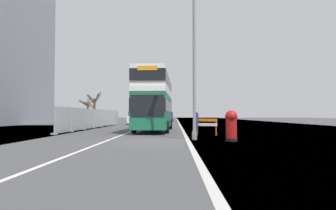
{
  "coord_description": "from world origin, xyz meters",
  "views": [
    {
      "loc": [
        1.16,
        -16.17,
        1.44
      ],
      "look_at": [
        0.62,
        6.55,
        2.2
      ],
      "focal_mm": 31.34,
      "sensor_mm": 36.0,
      "label": 1
    }
  ],
  "objects_px": {
    "car_far_side": "(148,116)",
    "car_receding_mid": "(142,118)",
    "lamppost_foreground": "(194,65)",
    "roadworks_barrier": "(205,125)",
    "car_receding_far": "(169,117)",
    "pedestrian_at_kerb": "(196,122)",
    "double_decker_bus": "(155,101)",
    "red_pillar_postbox": "(231,124)",
    "car_oncoming_near": "(135,118)"
  },
  "relations": [
    {
      "from": "car_oncoming_near",
      "to": "pedestrian_at_kerb",
      "type": "bearing_deg",
      "value": -72.24
    },
    {
      "from": "lamppost_foreground",
      "to": "car_receding_far",
      "type": "distance_m",
      "value": 45.55
    },
    {
      "from": "roadworks_barrier",
      "to": "car_receding_mid",
      "type": "height_order",
      "value": "car_receding_mid"
    },
    {
      "from": "double_decker_bus",
      "to": "car_receding_far",
      "type": "xyz_separation_m",
      "value": [
        0.46,
        36.09,
        -1.72
      ]
    },
    {
      "from": "double_decker_bus",
      "to": "lamppost_foreground",
      "type": "bearing_deg",
      "value": -72.44
    },
    {
      "from": "double_decker_bus",
      "to": "car_receding_far",
      "type": "relative_size",
      "value": 2.99
    },
    {
      "from": "double_decker_bus",
      "to": "car_receding_mid",
      "type": "distance_m",
      "value": 27.57
    },
    {
      "from": "car_far_side",
      "to": "pedestrian_at_kerb",
      "type": "relative_size",
      "value": 2.2
    },
    {
      "from": "lamppost_foreground",
      "to": "roadworks_barrier",
      "type": "height_order",
      "value": "lamppost_foreground"
    },
    {
      "from": "lamppost_foreground",
      "to": "red_pillar_postbox",
      "type": "distance_m",
      "value": 4.06
    },
    {
      "from": "pedestrian_at_kerb",
      "to": "lamppost_foreground",
      "type": "bearing_deg",
      "value": -95.46
    },
    {
      "from": "red_pillar_postbox",
      "to": "car_receding_far",
      "type": "height_order",
      "value": "car_receding_far"
    },
    {
      "from": "lamppost_foreground",
      "to": "car_receding_mid",
      "type": "bearing_deg",
      "value": 101.13
    },
    {
      "from": "car_receding_far",
      "to": "pedestrian_at_kerb",
      "type": "xyz_separation_m",
      "value": [
        2.82,
        -41.66,
        -0.09
      ]
    },
    {
      "from": "lamppost_foreground",
      "to": "roadworks_barrier",
      "type": "bearing_deg",
      "value": 74.92
    },
    {
      "from": "car_far_side",
      "to": "car_receding_mid",
      "type": "bearing_deg",
      "value": -88.21
    },
    {
      "from": "red_pillar_postbox",
      "to": "car_receding_far",
      "type": "xyz_separation_m",
      "value": [
        -4.4,
        46.37,
        0.07
      ]
    },
    {
      "from": "lamppost_foreground",
      "to": "car_receding_mid",
      "type": "distance_m",
      "value": 37.3
    },
    {
      "from": "lamppost_foreground",
      "to": "roadworks_barrier",
      "type": "relative_size",
      "value": 5.28
    },
    {
      "from": "red_pillar_postbox",
      "to": "car_far_side",
      "type": "height_order",
      "value": "car_far_side"
    },
    {
      "from": "double_decker_bus",
      "to": "lamppost_foreground",
      "type": "height_order",
      "value": "lamppost_foreground"
    },
    {
      "from": "pedestrian_at_kerb",
      "to": "car_receding_far",
      "type": "bearing_deg",
      "value": 93.87
    },
    {
      "from": "car_receding_far",
      "to": "car_far_side",
      "type": "relative_size",
      "value": 0.98
    },
    {
      "from": "roadworks_barrier",
      "to": "car_receding_mid",
      "type": "xyz_separation_m",
      "value": [
        -8.17,
        32.75,
        0.19
      ]
    },
    {
      "from": "roadworks_barrier",
      "to": "car_far_side",
      "type": "xyz_separation_m",
      "value": [
        -8.73,
        50.56,
        0.33
      ]
    },
    {
      "from": "roadworks_barrier",
      "to": "red_pillar_postbox",
      "type": "bearing_deg",
      "value": -78.79
    },
    {
      "from": "car_oncoming_near",
      "to": "car_receding_mid",
      "type": "xyz_separation_m",
      "value": [
        0.05,
        9.09,
        0.01
      ]
    },
    {
      "from": "double_decker_bus",
      "to": "red_pillar_postbox",
      "type": "height_order",
      "value": "double_decker_bus"
    },
    {
      "from": "car_oncoming_near",
      "to": "car_far_side",
      "type": "bearing_deg",
      "value": 91.08
    },
    {
      "from": "car_oncoming_near",
      "to": "double_decker_bus",
      "type": "bearing_deg",
      "value": -76.65
    },
    {
      "from": "double_decker_bus",
      "to": "pedestrian_at_kerb",
      "type": "distance_m",
      "value": 6.71
    },
    {
      "from": "pedestrian_at_kerb",
      "to": "red_pillar_postbox",
      "type": "bearing_deg",
      "value": -71.49
    },
    {
      "from": "lamppost_foreground",
      "to": "car_far_side",
      "type": "bearing_deg",
      "value": 98.11
    },
    {
      "from": "lamppost_foreground",
      "to": "pedestrian_at_kerb",
      "type": "relative_size",
      "value": 5.13
    },
    {
      "from": "double_decker_bus",
      "to": "red_pillar_postbox",
      "type": "bearing_deg",
      "value": -64.69
    },
    {
      "from": "roadworks_barrier",
      "to": "car_oncoming_near",
      "type": "bearing_deg",
      "value": 109.16
    },
    {
      "from": "red_pillar_postbox",
      "to": "car_far_side",
      "type": "xyz_separation_m",
      "value": [
        -9.66,
        55.27,
        0.15
      ]
    },
    {
      "from": "lamppost_foreground",
      "to": "car_far_side",
      "type": "relative_size",
      "value": 2.33
    },
    {
      "from": "car_receding_mid",
      "to": "car_receding_far",
      "type": "height_order",
      "value": "car_receding_far"
    },
    {
      "from": "car_receding_far",
      "to": "red_pillar_postbox",
      "type": "bearing_deg",
      "value": -84.58
    },
    {
      "from": "car_receding_mid",
      "to": "red_pillar_postbox",
      "type": "bearing_deg",
      "value": -76.34
    },
    {
      "from": "lamppost_foreground",
      "to": "car_receding_mid",
      "type": "relative_size",
      "value": 2.17
    },
    {
      "from": "car_receding_far",
      "to": "car_far_side",
      "type": "xyz_separation_m",
      "value": [
        -5.26,
        8.9,
        0.08
      ]
    },
    {
      "from": "roadworks_barrier",
      "to": "car_receding_far",
      "type": "distance_m",
      "value": 41.8
    },
    {
      "from": "red_pillar_postbox",
      "to": "car_receding_mid",
      "type": "height_order",
      "value": "car_receding_mid"
    },
    {
      "from": "red_pillar_postbox",
      "to": "roadworks_barrier",
      "type": "bearing_deg",
      "value": 101.21
    },
    {
      "from": "lamppost_foreground",
      "to": "car_oncoming_near",
      "type": "bearing_deg",
      "value": 104.79
    },
    {
      "from": "double_decker_bus",
      "to": "roadworks_barrier",
      "type": "xyz_separation_m",
      "value": [
        3.93,
        -5.56,
        -1.97
      ]
    },
    {
      "from": "car_receding_far",
      "to": "roadworks_barrier",
      "type": "bearing_deg",
      "value": -85.25
    },
    {
      "from": "car_receding_far",
      "to": "lamppost_foreground",
      "type": "bearing_deg",
      "value": -86.88
    }
  ]
}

